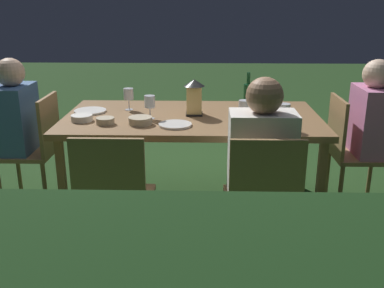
% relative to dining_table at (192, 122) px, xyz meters
% --- Properties ---
extents(ground_plane, '(16.00, 16.00, 0.00)m').
position_rel_dining_table_xyz_m(ground_plane, '(0.00, 0.00, -0.68)').
color(ground_plane, '#26471E').
extents(dining_table, '(1.87, 1.00, 0.73)m').
position_rel_dining_table_xyz_m(dining_table, '(0.00, 0.00, 0.00)').
color(dining_table, olive).
rests_on(dining_table, ground).
extents(chair_head_far, '(0.40, 0.42, 0.87)m').
position_rel_dining_table_xyz_m(chair_head_far, '(1.19, 0.00, -0.19)').
color(chair_head_far, '#937047').
rests_on(chair_head_far, ground).
extents(person_in_blue, '(0.48, 0.38, 1.15)m').
position_rel_dining_table_xyz_m(person_in_blue, '(1.38, 0.00, -0.04)').
color(person_in_blue, '#426699').
rests_on(person_in_blue, ground).
extents(chair_side_right_a, '(0.42, 0.40, 0.87)m').
position_rel_dining_table_xyz_m(chair_side_right_a, '(-0.42, 0.89, -0.19)').
color(chair_side_right_a, '#937047').
rests_on(chair_side_right_a, ground).
extents(person_in_cream, '(0.38, 0.47, 1.15)m').
position_rel_dining_table_xyz_m(person_in_cream, '(-0.42, 0.70, -0.04)').
color(person_in_cream, white).
rests_on(person_in_cream, ground).
extents(chair_head_near, '(0.40, 0.42, 0.87)m').
position_rel_dining_table_xyz_m(chair_head_near, '(-1.19, 0.00, -0.19)').
color(chair_head_near, '#937047').
rests_on(chair_head_near, ground).
extents(person_in_pink, '(0.48, 0.38, 1.15)m').
position_rel_dining_table_xyz_m(person_in_pink, '(-1.38, 0.00, -0.04)').
color(person_in_pink, '#C675A3').
rests_on(person_in_pink, ground).
extents(chair_side_right_b, '(0.42, 0.40, 0.87)m').
position_rel_dining_table_xyz_m(chair_side_right_b, '(0.42, 0.89, -0.19)').
color(chair_side_right_b, '#937047').
rests_on(chair_side_right_b, ground).
extents(lantern_centerpiece, '(0.15, 0.15, 0.27)m').
position_rel_dining_table_xyz_m(lantern_centerpiece, '(-0.02, -0.03, 0.20)').
color(lantern_centerpiece, black).
rests_on(lantern_centerpiece, dining_table).
extents(green_bottle_on_table, '(0.07, 0.07, 0.29)m').
position_rel_dining_table_xyz_m(green_bottle_on_table, '(-0.42, -0.20, 0.16)').
color(green_bottle_on_table, '#144723').
rests_on(green_bottle_on_table, dining_table).
extents(wine_glass_a, '(0.08, 0.08, 0.17)m').
position_rel_dining_table_xyz_m(wine_glass_a, '(-0.62, 0.32, 0.17)').
color(wine_glass_a, silver).
rests_on(wine_glass_a, dining_table).
extents(wine_glass_b, '(0.08, 0.08, 0.17)m').
position_rel_dining_table_xyz_m(wine_glass_b, '(-0.36, 0.22, 0.17)').
color(wine_glass_b, silver).
rests_on(wine_glass_b, dining_table).
extents(wine_glass_c, '(0.08, 0.08, 0.17)m').
position_rel_dining_table_xyz_m(wine_glass_c, '(0.49, -0.17, 0.17)').
color(wine_glass_c, silver).
rests_on(wine_glass_c, dining_table).
extents(wine_glass_d, '(0.08, 0.08, 0.17)m').
position_rel_dining_table_xyz_m(wine_glass_d, '(0.30, 0.09, 0.17)').
color(wine_glass_d, silver).
rests_on(wine_glass_d, dining_table).
extents(plate_a, '(0.23, 0.23, 0.01)m').
position_rel_dining_table_xyz_m(plate_a, '(0.11, 0.27, 0.06)').
color(plate_a, silver).
rests_on(plate_a, dining_table).
extents(plate_b, '(0.22, 0.22, 0.01)m').
position_rel_dining_table_xyz_m(plate_b, '(-0.67, -0.09, 0.06)').
color(plate_b, white).
rests_on(plate_b, dining_table).
extents(plate_c, '(0.24, 0.24, 0.01)m').
position_rel_dining_table_xyz_m(plate_c, '(0.78, -0.10, 0.06)').
color(plate_c, white).
rests_on(plate_c, dining_table).
extents(bowl_olives, '(0.13, 0.13, 0.05)m').
position_rel_dining_table_xyz_m(bowl_olives, '(0.59, 0.24, 0.07)').
color(bowl_olives, '#BCAD8E').
rests_on(bowl_olives, dining_table).
extents(bowl_bread, '(0.15, 0.15, 0.04)m').
position_rel_dining_table_xyz_m(bowl_bread, '(0.77, 0.16, 0.07)').
color(bowl_bread, silver).
rests_on(bowl_bread, dining_table).
extents(bowl_salad, '(0.16, 0.16, 0.05)m').
position_rel_dining_table_xyz_m(bowl_salad, '(0.35, 0.24, 0.08)').
color(bowl_salad, '#BCAD8E').
rests_on(bowl_salad, dining_table).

